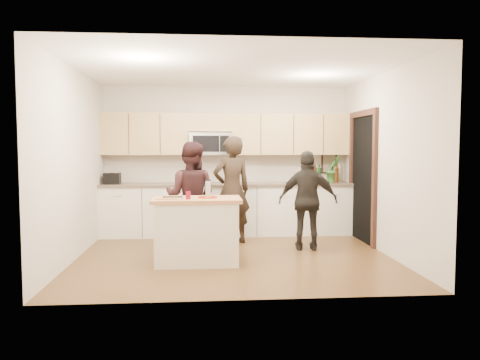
{
  "coord_description": "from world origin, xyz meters",
  "views": [
    {
      "loc": [
        -0.45,
        -6.74,
        1.59
      ],
      "look_at": [
        0.12,
        0.35,
        1.09
      ],
      "focal_mm": 35.0,
      "sensor_mm": 36.0,
      "label": 1
    }
  ],
  "objects": [
    {
      "name": "microwave",
      "position": [
        -0.31,
        1.8,
        1.65
      ],
      "size": [
        0.76,
        0.41,
        0.4
      ],
      "color": "silver",
      "rests_on": "ground"
    },
    {
      "name": "red_plate",
      "position": [
        -0.38,
        -0.4,
        0.91
      ],
      "size": [
        0.26,
        0.26,
        0.02
      ],
      "primitive_type": "cylinder",
      "color": "#9B2A0E",
      "rests_on": "island"
    },
    {
      "name": "cutting_board",
      "position": [
        -0.93,
        -0.55,
        0.91
      ],
      "size": [
        0.28,
        0.16,
        0.02
      ],
      "primitive_type": "cube",
      "rotation": [
        0.0,
        0.0,
        0.0
      ],
      "color": "tan",
      "rests_on": "island"
    },
    {
      "name": "woman_right",
      "position": [
        1.17,
        0.32,
        0.77
      ],
      "size": [
        0.95,
        0.52,
        1.53
      ],
      "primitive_type": "imported",
      "rotation": [
        0.0,
        0.0,
        2.97
      ],
      "color": "black",
      "rests_on": "ground"
    },
    {
      "name": "woman_left",
      "position": [
        0.02,
        0.92,
        0.88
      ],
      "size": [
        0.74,
        0.59,
        1.77
      ],
      "primitive_type": "imported",
      "rotation": [
        0.0,
        0.0,
        3.43
      ],
      "color": "black",
      "rests_on": "ground"
    },
    {
      "name": "back_cabinetry",
      "position": [
        0.0,
        1.69,
        0.47
      ],
      "size": [
        4.5,
        0.66,
        0.94
      ],
      "color": "silver",
      "rests_on": "ground"
    },
    {
      "name": "doorway",
      "position": [
        2.23,
        0.9,
        1.16
      ],
      "size": [
        0.06,
        1.25,
        2.2
      ],
      "color": "black",
      "rests_on": "ground"
    },
    {
      "name": "upper_cabinetry",
      "position": [
        0.03,
        1.83,
        1.84
      ],
      "size": [
        4.5,
        0.33,
        0.75
      ],
      "color": "tan",
      "rests_on": "ground"
    },
    {
      "name": "framed_picture",
      "position": [
        1.95,
        1.98,
        1.28
      ],
      "size": [
        0.3,
        0.03,
        0.38
      ],
      "color": "black",
      "rests_on": "ground"
    },
    {
      "name": "room_shell",
      "position": [
        0.0,
        0.0,
        1.73
      ],
      "size": [
        4.52,
        4.02,
        2.71
      ],
      "color": "#BFB4A3",
      "rests_on": "ground"
    },
    {
      "name": "orchid",
      "position": [
        1.95,
        1.72,
        1.19
      ],
      "size": [
        0.33,
        0.29,
        0.49
      ],
      "primitive_type": "imported",
      "rotation": [
        0.0,
        0.0,
        0.31
      ],
      "color": "#3C7B31",
      "rests_on": "back_cabinetry"
    },
    {
      "name": "tongs",
      "position": [
        -0.85,
        -0.51,
        0.93
      ],
      "size": [
        0.26,
        0.03,
        0.02
      ],
      "primitive_type": "cube",
      "rotation": [
        0.0,
        0.0,
        0.0
      ],
      "color": "black",
      "rests_on": "cutting_board"
    },
    {
      "name": "woman_center",
      "position": [
        -0.64,
        0.44,
        0.84
      ],
      "size": [
        0.94,
        0.81,
        1.67
      ],
      "primitive_type": "imported",
      "rotation": [
        0.0,
        0.0,
        2.9
      ],
      "color": "black",
      "rests_on": "ground"
    },
    {
      "name": "bottle_cluster",
      "position": [
        1.87,
        1.73,
        1.11
      ],
      "size": [
        0.55,
        0.36,
        0.37
      ],
      "color": "#361B09",
      "rests_on": "back_cabinetry"
    },
    {
      "name": "toaster",
      "position": [
        -2.05,
        1.67,
        1.04
      ],
      "size": [
        0.28,
        0.22,
        0.2
      ],
      "color": "black",
      "rests_on": "back_cabinetry"
    },
    {
      "name": "drink_glass",
      "position": [
        -0.64,
        -0.55,
        0.95
      ],
      "size": [
        0.06,
        0.06,
        0.11
      ],
      "primitive_type": "cylinder",
      "color": "maroon",
      "rests_on": "island"
    },
    {
      "name": "knife",
      "position": [
        -0.84,
        -0.57,
        0.92
      ],
      "size": [
        0.2,
        0.02,
        0.01
      ],
      "primitive_type": "cube",
      "rotation": [
        0.0,
        0.0,
        0.0
      ],
      "color": "silver",
      "rests_on": "cutting_board"
    },
    {
      "name": "floor",
      "position": [
        0.0,
        0.0,
        0.0
      ],
      "size": [
        4.5,
        4.5,
        0.0
      ],
      "primitive_type": "plane",
      "color": "#51361B",
      "rests_on": "ground"
    },
    {
      "name": "dish_towel",
      "position": [
        -0.95,
        1.5,
        0.8
      ],
      "size": [
        0.34,
        0.6,
        0.48
      ],
      "color": "white",
      "rests_on": "ground"
    },
    {
      "name": "island",
      "position": [
        -0.53,
        -0.4,
        0.45
      ],
      "size": [
        1.2,
        0.7,
        0.9
      ],
      "rotation": [
        0.0,
        0.0,
        0.0
      ],
      "color": "silver",
      "rests_on": "ground"
    },
    {
      "name": "box_grater",
      "position": [
        -0.38,
        -0.33,
        1.03
      ],
      "size": [
        0.08,
        0.06,
        0.23
      ],
      "color": "silver",
      "rests_on": "red_plate"
    }
  ]
}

